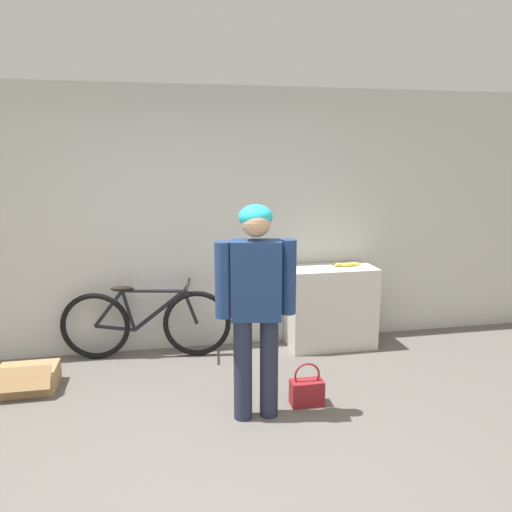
# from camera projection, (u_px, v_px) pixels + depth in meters

# --- Properties ---
(ground_plane) EXTENTS (14.00, 14.00, 0.00)m
(ground_plane) POSITION_uv_depth(u_px,v_px,m) (231.00, 496.00, 2.91)
(ground_plane) COLOR #605B56
(wall_back) EXTENTS (8.00, 0.07, 2.60)m
(wall_back) POSITION_uv_depth(u_px,v_px,m) (194.00, 221.00, 4.95)
(wall_back) COLOR silver
(wall_back) RESTS_ON ground_plane
(side_shelf) EXTENTS (0.88, 0.45, 0.83)m
(side_shelf) POSITION_uv_depth(u_px,v_px,m) (331.00, 307.00, 5.12)
(side_shelf) COLOR beige
(side_shelf) RESTS_ON ground_plane
(person) EXTENTS (0.59, 0.25, 1.61)m
(person) POSITION_uv_depth(u_px,v_px,m) (256.00, 295.00, 3.60)
(person) COLOR #23283D
(person) RESTS_ON ground_plane
(bicycle) EXTENTS (1.63, 0.46, 0.73)m
(bicycle) POSITION_uv_depth(u_px,v_px,m) (146.00, 323.00, 4.83)
(bicycle) COLOR black
(bicycle) RESTS_ON ground_plane
(banana) EXTENTS (0.30, 0.09, 0.04)m
(banana) POSITION_uv_depth(u_px,v_px,m) (346.00, 264.00, 5.07)
(banana) COLOR #EAD64C
(banana) RESTS_ON side_shelf
(handbag) EXTENTS (0.26, 0.14, 0.35)m
(handbag) POSITION_uv_depth(u_px,v_px,m) (307.00, 391.00, 3.95)
(handbag) COLOR maroon
(handbag) RESTS_ON ground_plane
(cardboard_box) EXTENTS (0.48, 0.44, 0.26)m
(cardboard_box) POSITION_uv_depth(u_px,v_px,m) (27.00, 379.00, 4.21)
(cardboard_box) COLOR #A87F51
(cardboard_box) RESTS_ON ground_plane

